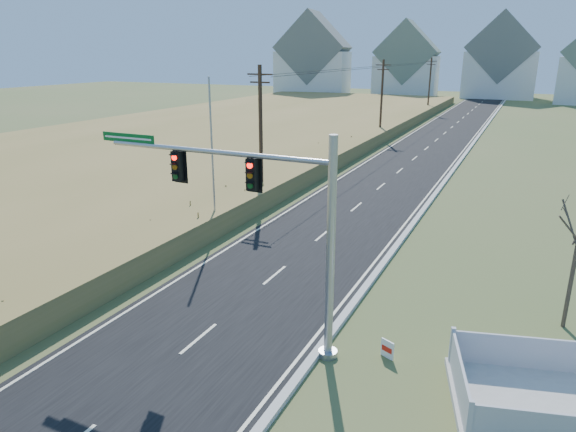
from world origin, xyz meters
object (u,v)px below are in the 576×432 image
at_px(fence_enclosure, 558,405).
at_px(open_sign, 387,349).
at_px(traffic_signal_mast, 277,220).
at_px(flagpole, 213,174).

relative_size(fence_enclosure, open_sign, 10.33).
xyz_separation_m(traffic_signal_mast, flagpole, (-8.33, 8.93, -1.13)).
relative_size(traffic_signal_mast, fence_enclosure, 1.42).
relative_size(traffic_signal_mast, open_sign, 14.72).
xyz_separation_m(fence_enclosure, open_sign, (-5.07, 0.64, 0.07)).
height_order(traffic_signal_mast, flagpole, flagpole).
distance_m(traffic_signal_mast, fence_enclosure, 9.76).
bearing_deg(open_sign, traffic_signal_mast, -143.88).
relative_size(traffic_signal_mast, flagpole, 1.09).
bearing_deg(fence_enclosure, flagpole, 137.76).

